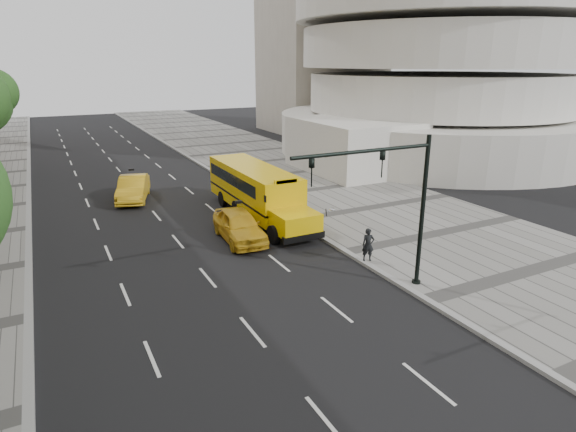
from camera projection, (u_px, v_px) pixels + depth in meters
name	position (u px, v px, depth m)	size (l,w,h in m)	color
ground	(196.00, 238.00, 25.82)	(140.00, 140.00, 0.00)	black
sidewalk_museum	(377.00, 208.00, 31.02)	(12.00, 140.00, 0.15)	gray
curb_museum	(295.00, 221.00, 28.41)	(0.30, 140.00, 0.15)	gray
curb_far	(29.00, 265.00, 22.32)	(0.30, 140.00, 0.15)	gray
guggenheim	(410.00, 16.00, 50.10)	(33.20, 42.20, 35.00)	silver
school_bus	(255.00, 188.00, 29.17)	(2.96, 11.56, 3.19)	#E9B905
taxi_near	(239.00, 225.00, 25.36)	(1.92, 4.78, 1.63)	gold
taxi_far	(133.00, 188.00, 32.72)	(1.75, 5.01, 1.65)	gold
pedestrian	(368.00, 245.00, 22.36)	(0.57, 0.38, 1.57)	black
traffic_signal	(396.00, 197.00, 18.50)	(6.18, 0.36, 6.40)	black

